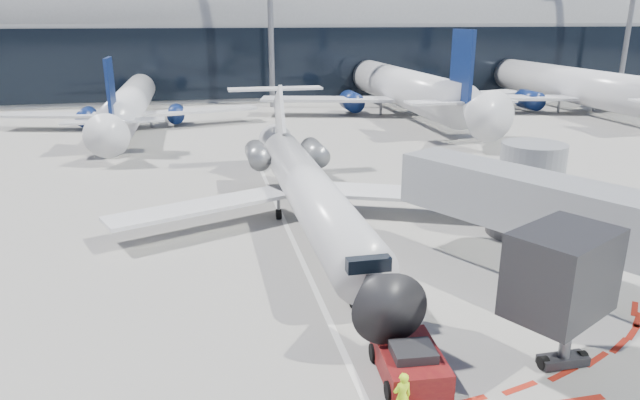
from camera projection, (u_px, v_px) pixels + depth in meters
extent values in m
plane|color=slate|center=(303.00, 262.00, 26.31)|extent=(260.00, 260.00, 0.00)
cube|color=silver|center=(295.00, 246.00, 28.17)|extent=(0.25, 40.00, 0.01)
cube|color=gray|center=(224.00, 58.00, 85.29)|extent=(150.00, 24.00, 10.00)
cylinder|color=gray|center=(222.00, 23.00, 83.76)|extent=(150.00, 24.00, 24.00)
cube|color=black|center=(229.00, 64.00, 74.07)|extent=(150.00, 0.20, 9.00)
cube|color=gray|center=(543.00, 206.00, 22.82)|extent=(8.22, 12.61, 2.30)
cube|color=black|center=(562.00, 272.00, 16.86)|extent=(3.86, 3.44, 2.60)
cylinder|color=slate|center=(567.00, 333.00, 18.13)|extent=(0.36, 0.36, 2.40)
cube|color=black|center=(563.00, 360.00, 18.43)|extent=(1.60, 0.60, 0.30)
cylinder|color=gray|center=(529.00, 189.00, 29.13)|extent=(3.20, 3.20, 4.80)
cylinder|color=black|center=(525.00, 229.00, 29.79)|extent=(4.00, 4.00, 0.50)
cylinder|color=slate|center=(270.00, 2.00, 68.17)|extent=(0.70, 0.70, 25.00)
cylinder|color=slate|center=(632.00, 4.00, 78.15)|extent=(0.70, 0.70, 25.00)
cylinder|color=silver|center=(311.00, 193.00, 29.43)|extent=(2.47, 20.16, 2.47)
cone|color=black|center=(377.00, 291.00, 18.86)|extent=(2.47, 2.57, 2.47)
cone|color=silver|center=(278.00, 145.00, 40.35)|extent=(2.47, 3.30, 2.47)
cube|color=black|center=(365.00, 260.00, 20.07)|extent=(1.56, 1.28, 0.50)
cube|color=silver|center=(199.00, 207.00, 29.83)|extent=(9.82, 5.82, 0.28)
cube|color=silver|center=(405.00, 193.00, 32.10)|extent=(9.82, 5.82, 0.28)
cube|color=silver|center=(280.00, 116.00, 38.83)|extent=(0.23, 4.30, 4.38)
cube|color=silver|center=(275.00, 89.00, 40.11)|extent=(6.60, 1.47, 0.15)
cylinder|color=slate|center=(257.00, 155.00, 36.50)|extent=(1.37, 3.12, 1.37)
cylinder|color=slate|center=(315.00, 152.00, 37.25)|extent=(1.37, 3.12, 1.37)
cylinder|color=black|center=(353.00, 301.00, 22.17)|extent=(0.20, 0.51, 0.51)
cylinder|color=black|center=(279.00, 214.00, 31.86)|extent=(0.27, 0.59, 0.59)
cylinder|color=black|center=(327.00, 211.00, 32.41)|extent=(0.27, 0.59, 0.59)
cylinder|color=slate|center=(353.00, 296.00, 22.09)|extent=(0.16, 0.16, 1.01)
cube|color=#510B10|center=(410.00, 362.00, 17.80)|extent=(2.06, 3.09, 0.83)
cube|color=black|center=(413.00, 352.00, 17.37)|extent=(1.37, 1.20, 0.32)
cylinder|color=slate|center=(392.00, 334.00, 19.78)|extent=(0.26, 2.41, 0.09)
cylinder|color=black|center=(390.00, 391.00, 16.79)|extent=(0.30, 0.61, 0.59)
cylinder|color=black|center=(448.00, 386.00, 17.02)|extent=(0.30, 0.61, 0.59)
cylinder|color=black|center=(374.00, 353.00, 18.71)|extent=(0.30, 0.61, 0.59)
cylinder|color=black|center=(426.00, 348.00, 18.95)|extent=(0.30, 0.61, 0.59)
imported|color=#C6FF1A|center=(402.00, 397.00, 15.76)|extent=(0.61, 0.44, 1.55)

